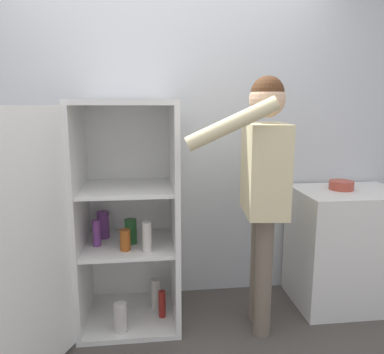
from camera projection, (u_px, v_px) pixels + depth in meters
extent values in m
cube|color=silver|center=(166.00, 139.00, 2.92)|extent=(7.00, 0.06, 2.55)
cube|color=white|center=(132.00, 314.00, 2.76)|extent=(0.68, 0.65, 0.04)
cube|color=white|center=(124.00, 102.00, 2.47)|extent=(0.68, 0.65, 0.04)
cube|color=white|center=(130.00, 203.00, 2.91)|extent=(0.68, 0.03, 1.50)
cube|color=white|center=(81.00, 216.00, 2.58)|extent=(0.03, 0.65, 1.50)
cube|color=white|center=(174.00, 213.00, 2.65)|extent=(0.04, 0.65, 1.50)
cube|color=white|center=(129.00, 244.00, 2.66)|extent=(0.61, 0.58, 0.02)
cube|color=white|center=(127.00, 188.00, 2.58)|extent=(0.61, 0.58, 0.02)
cube|color=white|center=(24.00, 252.00, 1.95)|extent=(0.34, 0.63, 1.50)
cylinder|color=#9E4C19|center=(125.00, 240.00, 2.50)|extent=(0.07, 0.07, 0.14)
cylinder|color=beige|center=(147.00, 237.00, 2.47)|extent=(0.06, 0.06, 0.20)
cylinder|color=#723884|center=(97.00, 233.00, 2.58)|extent=(0.06, 0.06, 0.19)
cylinder|color=beige|center=(156.00, 293.00, 2.81)|extent=(0.07, 0.07, 0.23)
cylinder|color=beige|center=(121.00, 318.00, 2.50)|extent=(0.09, 0.09, 0.21)
cylinder|color=maroon|center=(162.00, 304.00, 2.68)|extent=(0.05, 0.05, 0.20)
cylinder|color=#1E5123|center=(131.00, 231.00, 2.63)|extent=(0.08, 0.08, 0.17)
cylinder|color=#723884|center=(103.00, 225.00, 2.74)|extent=(0.09, 0.09, 0.20)
cylinder|color=#726656|center=(263.00, 277.00, 2.48)|extent=(0.11, 0.11, 0.83)
cylinder|color=#726656|center=(258.00, 265.00, 2.66)|extent=(0.11, 0.11, 0.83)
cube|color=beige|center=(265.00, 169.00, 2.43)|extent=(0.30, 0.47, 0.59)
sphere|color=#DBAD89|center=(267.00, 99.00, 2.35)|extent=(0.23, 0.23, 0.23)
sphere|color=#4C2D19|center=(267.00, 93.00, 2.34)|extent=(0.21, 0.21, 0.21)
cylinder|color=beige|center=(232.00, 124.00, 2.13)|extent=(0.55, 0.15, 0.32)
cylinder|color=beige|center=(257.00, 167.00, 2.68)|extent=(0.09, 0.09, 0.56)
cube|color=white|center=(346.00, 247.00, 2.90)|extent=(0.79, 0.59, 0.90)
cylinder|color=#B24738|center=(341.00, 185.00, 2.84)|extent=(0.18, 0.18, 0.07)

